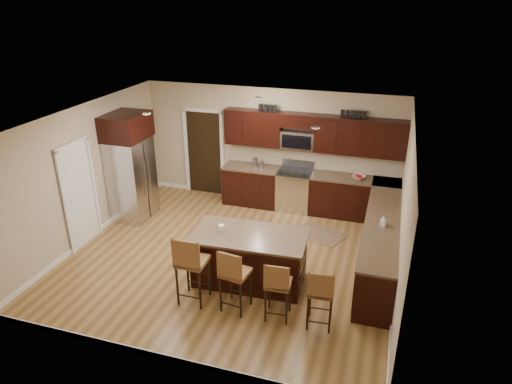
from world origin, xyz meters
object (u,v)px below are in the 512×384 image
(island, at_px, (250,259))
(stool_extra, at_px, (321,292))
(stool_mid, at_px, (233,274))
(stool_left, at_px, (190,262))
(stool_right, at_px, (278,284))
(range, at_px, (295,190))
(refrigerator, at_px, (131,166))

(island, bearing_deg, stool_extra, -34.33)
(stool_mid, xyz_separation_m, stool_extra, (1.35, 0.00, -0.05))
(stool_mid, distance_m, stool_extra, 1.35)
(island, xyz_separation_m, stool_extra, (1.37, -0.84, 0.21))
(island, height_order, stool_mid, stool_mid)
(stool_left, relative_size, stool_extra, 1.19)
(stool_mid, bearing_deg, stool_right, 8.91)
(island, relative_size, stool_right, 1.94)
(range, distance_m, stool_mid, 3.90)
(stool_mid, bearing_deg, stool_left, -170.85)
(range, distance_m, refrigerator, 3.68)
(stool_right, xyz_separation_m, stool_extra, (0.65, 0.00, 0.00))
(island, xyz_separation_m, stool_right, (0.72, -0.84, 0.21))
(stool_left, xyz_separation_m, stool_right, (1.42, 0.01, -0.12))
(stool_right, relative_size, stool_extra, 1.00)
(stool_left, bearing_deg, stool_mid, 0.52)
(island, xyz_separation_m, stool_mid, (0.01, -0.84, 0.26))
(stool_mid, bearing_deg, island, 99.56)
(stool_right, xyz_separation_m, refrigerator, (-3.92, 2.44, 0.57))
(stool_right, bearing_deg, stool_mid, 175.72)
(range, xyz_separation_m, island, (-0.10, -3.05, -0.04))
(island, relative_size, stool_extra, 1.94)
(stool_left, height_order, refrigerator, refrigerator)
(stool_extra, bearing_deg, refrigerator, 147.23)
(stool_mid, bearing_deg, range, 97.33)
(stool_right, bearing_deg, stool_extra, -4.64)
(island, distance_m, stool_left, 1.15)
(stool_mid, relative_size, refrigerator, 0.47)
(stool_right, bearing_deg, island, 125.78)
(stool_left, relative_size, refrigerator, 0.52)
(range, relative_size, stool_left, 0.91)
(stool_left, xyz_separation_m, stool_extra, (2.07, 0.01, -0.12))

